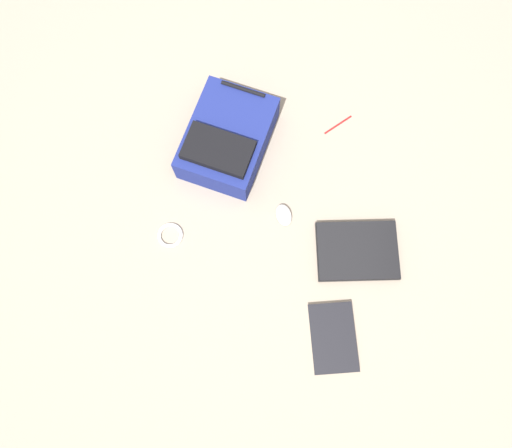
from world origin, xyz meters
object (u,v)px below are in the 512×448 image
object	(u,v)px
backpack	(227,139)
cable_coil	(170,235)
book_manual	(333,338)
laptop	(357,251)
computer_mouse	(284,215)
pen_black	(338,124)

from	to	relation	value
backpack	cable_coil	bearing A→B (deg)	-117.69
book_manual	laptop	bearing A→B (deg)	74.86
cable_coil	backpack	bearing A→B (deg)	62.31
backpack	book_manual	world-z (taller)	backpack
backpack	book_manual	distance (m)	0.93
cable_coil	laptop	bearing A→B (deg)	-2.17
book_manual	computer_mouse	bearing A→B (deg)	113.42
backpack	pen_black	xyz separation A→B (m)	(0.48, 0.13, -0.08)
laptop	computer_mouse	bearing A→B (deg)	156.00
cable_coil	pen_black	size ratio (longest dim) A/B	0.71
pen_black	computer_mouse	bearing A→B (deg)	-117.64
backpack	pen_black	world-z (taller)	backpack
book_manual	computer_mouse	distance (m)	0.54
computer_mouse	cable_coil	world-z (taller)	computer_mouse
cable_coil	computer_mouse	bearing A→B (deg)	12.96
pen_black	backpack	bearing A→B (deg)	-164.80
book_manual	pen_black	world-z (taller)	book_manual
backpack	cable_coil	size ratio (longest dim) A/B	4.77
computer_mouse	cable_coil	size ratio (longest dim) A/B	0.89
laptop	book_manual	size ratio (longest dim) A/B	1.21
laptop	computer_mouse	size ratio (longest dim) A/B	3.72
laptop	cable_coil	world-z (taller)	laptop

